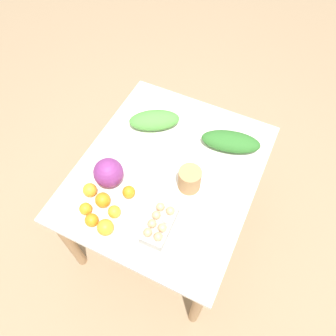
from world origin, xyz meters
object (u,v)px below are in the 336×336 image
egg_carton (159,224)px  orange_1 (114,212)px  greens_bunch_chard (231,142)px  orange_2 (105,227)px  orange_0 (86,209)px  greens_bunch_scallion (154,120)px  orange_4 (103,200)px  orange_6 (92,220)px  orange_5 (129,192)px  cabbage_purple (108,173)px  orange_3 (90,190)px  paper_bag (190,179)px

egg_carton → orange_1: bearing=-83.7°
greens_bunch_chard → orange_2: greens_bunch_chard is taller
egg_carton → orange_2: (0.13, -0.23, -0.00)m
orange_0 → greens_bunch_scallion: bearing=175.5°
greens_bunch_scallion → orange_1: 0.62m
egg_carton → greens_bunch_chard: 0.65m
egg_carton → greens_bunch_scallion: (-0.58, -0.32, 0.01)m
orange_0 → orange_4: orange_4 is taller
orange_2 → orange_6: size_ratio=1.21×
orange_2 → orange_5: bearing=179.0°
greens_bunch_scallion → orange_0: greens_bunch_scallion is taller
cabbage_purple → orange_5: cabbage_purple is taller
orange_1 → orange_6: size_ratio=0.96×
greens_bunch_scallion → orange_6: 0.71m
greens_bunch_chard → orange_2: (0.76, -0.37, -0.01)m
orange_0 → orange_2: size_ratio=0.78×
greens_bunch_scallion → orange_3: greens_bunch_scallion is taller
orange_2 → cabbage_purple: bearing=-152.8°
egg_carton → greens_bunch_chard: size_ratio=0.69×
orange_0 → orange_1: orange_1 is taller
greens_bunch_chard → orange_2: 0.85m
orange_3 → orange_4: size_ratio=0.93×
greens_bunch_chard → orange_6: (0.75, -0.46, -0.01)m
orange_6 → orange_1: bearing=139.0°
orange_5 → orange_6: same height
orange_6 → greens_bunch_chard: bearing=148.8°
orange_0 → orange_5: orange_5 is taller
greens_bunch_scallion → orange_5: bearing=11.4°
paper_bag → orange_1: size_ratio=2.07×
greens_bunch_chard → orange_5: bearing=-34.6°
cabbage_purple → egg_carton: cabbage_purple is taller
cabbage_purple → orange_1: 0.21m
egg_carton → greens_bunch_scallion: 0.67m
greens_bunch_scallion → orange_6: bearing=0.8°
egg_carton → orange_4: egg_carton is taller
orange_3 → egg_carton: bearing=87.9°
cabbage_purple → egg_carton: size_ratio=0.68×
egg_carton → greens_bunch_chard: same height
orange_2 → orange_3: size_ratio=1.12×
greens_bunch_scallion → orange_2: (0.71, 0.09, -0.01)m
greens_bunch_chard → orange_1: greens_bunch_chard is taller
orange_4 → orange_6: bearing=3.5°
egg_carton → orange_4: 0.32m
orange_0 → orange_3: bearing=-159.0°
orange_4 → orange_6: size_ratio=1.16×
greens_bunch_scallion → orange_5: size_ratio=4.38×
greens_bunch_chard → orange_2: size_ratio=4.06×
paper_bag → orange_5: paper_bag is taller
orange_3 → orange_6: bearing=35.8°
cabbage_purple → greens_bunch_chard: (-0.50, 0.51, -0.03)m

